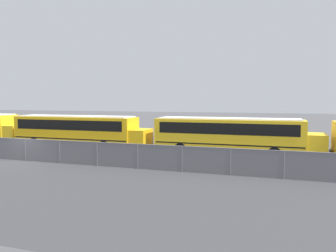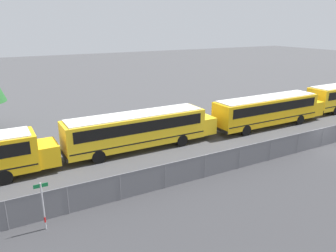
% 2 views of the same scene
% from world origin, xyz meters
% --- Properties ---
extents(ground_plane, '(200.00, 200.00, 0.00)m').
position_xyz_m(ground_plane, '(0.00, 0.00, 0.00)').
color(ground_plane, '#424244').
extents(fence, '(110.53, 0.07, 1.69)m').
position_xyz_m(fence, '(0.00, -0.00, 0.86)').
color(fence, '#9EA0A5').
rests_on(fence, ground_plane).
extents(school_bus_3, '(13.48, 2.64, 3.12)m').
position_xyz_m(school_bus_3, '(0.28, 6.54, 1.87)').
color(school_bus_3, yellow).
rests_on(school_bus_3, ground_plane).
extents(school_bus_4, '(13.48, 2.64, 3.12)m').
position_xyz_m(school_bus_4, '(14.46, 7.12, 1.87)').
color(school_bus_4, yellow).
rests_on(school_bus_4, ground_plane).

